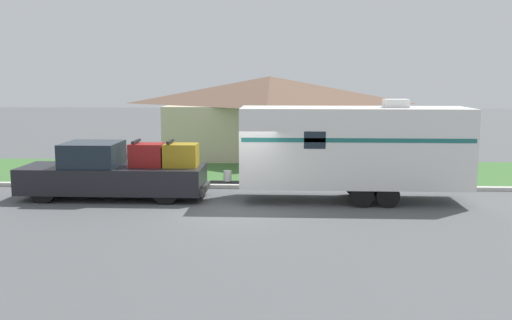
{
  "coord_description": "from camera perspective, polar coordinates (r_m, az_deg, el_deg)",
  "views": [
    {
      "loc": [
        1.49,
        -17.74,
        4.26
      ],
      "look_at": [
        0.52,
        1.72,
        1.4
      ],
      "focal_mm": 40.0,
      "sensor_mm": 36.0,
      "label": 1
    }
  ],
  "objects": [
    {
      "name": "pickup_truck",
      "position": [
        20.63,
        -13.97,
        -1.23
      ],
      "size": [
        6.49,
        2.07,
        2.07
      ],
      "color": "black",
      "rests_on": "ground_plane"
    },
    {
      "name": "curb_strip",
      "position": [
        21.95,
        -1.09,
        -2.66
      ],
      "size": [
        80.0,
        0.3,
        0.14
      ],
      "color": "beige",
      "rests_on": "ground_plane"
    },
    {
      "name": "house_across_street",
      "position": [
        31.38,
        1.39,
        4.61
      ],
      "size": [
        11.35,
        7.96,
        4.27
      ],
      "color": "beige",
      "rests_on": "ground_plane"
    },
    {
      "name": "lawn_strip",
      "position": [
        25.54,
        -0.53,
        -1.22
      ],
      "size": [
        80.0,
        7.0,
        0.03
      ],
      "color": "#3D6B33",
      "rests_on": "ground_plane"
    },
    {
      "name": "ground_plane",
      "position": [
        18.31,
        -1.9,
        -5.11
      ],
      "size": [
        120.0,
        120.0,
        0.0
      ],
      "primitive_type": "plane",
      "color": "#515456"
    },
    {
      "name": "travel_trailer",
      "position": [
        19.75,
        9.75,
        1.3
      ],
      "size": [
        8.78,
        2.23,
        3.5
      ],
      "color": "black",
      "rests_on": "ground_plane"
    },
    {
      "name": "mailbox",
      "position": [
        22.53,
        -0.48,
        0.09
      ],
      "size": [
        0.48,
        0.2,
        1.33
      ],
      "color": "brown",
      "rests_on": "ground_plane"
    }
  ]
}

